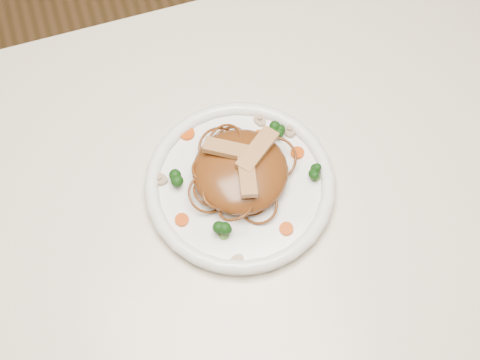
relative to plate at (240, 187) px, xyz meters
name	(u,v)px	position (x,y,z in m)	size (l,w,h in m)	color
ground	(233,344)	(-0.03, -0.04, -0.76)	(4.00, 4.00, 0.00)	brown
table	(229,247)	(-0.03, -0.04, -0.11)	(1.20, 0.80, 0.75)	beige
plate	(240,187)	(0.00, 0.00, 0.00)	(0.27, 0.27, 0.02)	white
noodle_mound	(240,171)	(0.00, 0.01, 0.03)	(0.13, 0.13, 0.04)	#5A3011
chicken_a	(257,150)	(0.03, 0.02, 0.06)	(0.07, 0.02, 0.01)	tan
chicken_b	(228,149)	(-0.01, 0.03, 0.06)	(0.07, 0.02, 0.01)	tan
chicken_c	(247,174)	(0.01, -0.01, 0.06)	(0.07, 0.02, 0.01)	tan
broccoli_0	(276,132)	(0.07, 0.06, 0.02)	(0.02, 0.02, 0.03)	#123B0C
broccoli_1	(176,178)	(-0.08, 0.03, 0.02)	(0.02, 0.02, 0.03)	#123B0C
broccoli_2	(224,232)	(-0.04, -0.07, 0.02)	(0.02, 0.02, 0.03)	#123B0C
broccoli_3	(316,173)	(0.11, -0.02, 0.02)	(0.03, 0.03, 0.03)	#123B0C
carrot_0	(260,136)	(0.05, 0.06, 0.01)	(0.02, 0.02, 0.01)	#B13406
carrot_1	(182,220)	(-0.09, -0.03, 0.01)	(0.02, 0.02, 0.01)	#B13406
carrot_2	(297,153)	(0.09, 0.02, 0.01)	(0.02, 0.02, 0.01)	#B13406
carrot_3	(187,133)	(-0.05, 0.10, 0.01)	(0.02, 0.02, 0.01)	#B13406
carrot_4	(286,229)	(0.04, -0.09, 0.01)	(0.02, 0.02, 0.01)	#B13406
mushroom_0	(237,261)	(-0.04, -0.11, 0.01)	(0.02, 0.02, 0.01)	#C5B194
mushroom_1	(290,130)	(0.10, 0.06, 0.01)	(0.03, 0.03, 0.01)	#C5B194
mushroom_2	(159,179)	(-0.11, 0.04, 0.01)	(0.03, 0.03, 0.01)	#C5B194
mushroom_3	(260,120)	(0.06, 0.09, 0.01)	(0.02, 0.02, 0.01)	#C5B194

